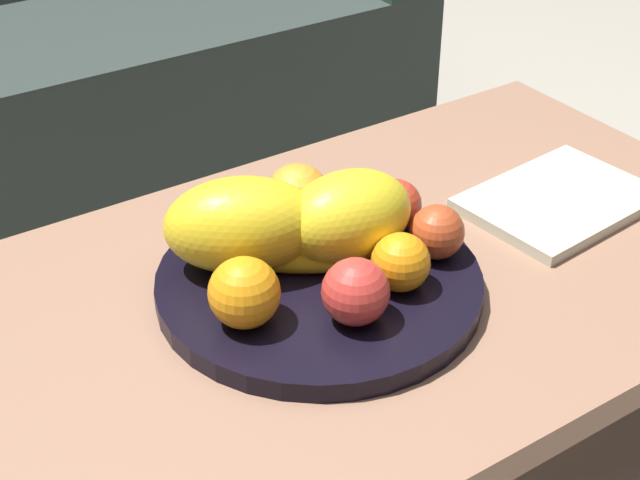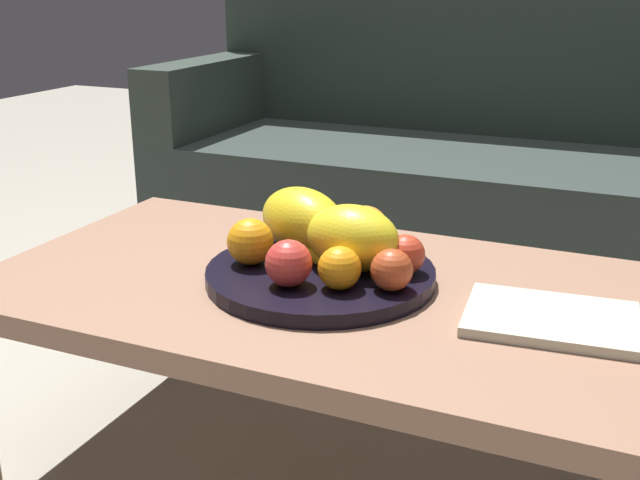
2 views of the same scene
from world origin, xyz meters
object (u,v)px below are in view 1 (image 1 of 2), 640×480
(orange_right, at_px, (401,262))
(melon_smaller_beside, at_px, (242,225))
(orange_left, at_px, (244,293))
(apple_front, at_px, (356,292))
(fruit_bowl, at_px, (320,284))
(melon_large_front, at_px, (348,216))
(magazine, at_px, (559,201))
(apple_left, at_px, (437,232))
(coffee_table, at_px, (339,309))
(banana_bunch, at_px, (297,245))
(apple_right, at_px, (396,205))
(orange_front, at_px, (297,196))

(orange_right, bearing_deg, melon_smaller_beside, 132.87)
(orange_left, distance_m, apple_front, 0.12)
(fruit_bowl, relative_size, orange_left, 4.86)
(melon_large_front, xyz_separation_m, magazine, (0.33, -0.03, -0.07))
(apple_left, bearing_deg, fruit_bowl, 163.33)
(coffee_table, relative_size, apple_left, 17.90)
(coffee_table, distance_m, melon_large_front, 0.12)
(melon_large_front, xyz_separation_m, orange_right, (0.01, -0.09, -0.02))
(melon_smaller_beside, distance_m, orange_left, 0.11)
(melon_smaller_beside, relative_size, banana_bunch, 1.17)
(melon_large_front, height_order, orange_left, melon_large_front)
(apple_front, xyz_separation_m, magazine, (0.40, 0.08, -0.05))
(coffee_table, distance_m, melon_smaller_beside, 0.17)
(orange_right, relative_size, apple_front, 0.91)
(orange_left, relative_size, apple_right, 1.21)
(magazine, bearing_deg, banana_bunch, 168.16)
(apple_right, relative_size, banana_bunch, 0.42)
(apple_front, bearing_deg, apple_left, 17.56)
(apple_front, height_order, apple_right, apple_front)
(fruit_bowl, height_order, melon_smaller_beside, melon_smaller_beside)
(magazine, bearing_deg, apple_front, -174.41)
(orange_right, bearing_deg, coffee_table, 116.14)
(orange_right, bearing_deg, apple_left, 19.91)
(orange_front, bearing_deg, orange_left, -138.45)
(melon_smaller_beside, bearing_deg, orange_left, -118.96)
(fruit_bowl, bearing_deg, orange_left, -166.49)
(apple_right, bearing_deg, apple_front, -140.15)
(fruit_bowl, bearing_deg, magazine, -2.14)
(orange_front, xyz_separation_m, magazine, (0.34, -0.12, -0.06))
(coffee_table, height_order, melon_smaller_beside, melon_smaller_beside)
(apple_left, bearing_deg, banana_bunch, 154.61)
(melon_large_front, xyz_separation_m, apple_left, (0.09, -0.06, -0.02))
(magazine, bearing_deg, coffee_table, 171.99)
(coffee_table, distance_m, orange_front, 0.15)
(orange_front, bearing_deg, apple_front, -104.80)
(apple_left, xyz_separation_m, magazine, (0.24, 0.03, -0.05))
(magazine, bearing_deg, orange_right, -175.48)
(melon_large_front, height_order, apple_front, melon_large_front)
(banana_bunch, bearing_deg, fruit_bowl, -67.31)
(melon_large_front, bearing_deg, orange_left, -165.12)
(melon_smaller_beside, bearing_deg, coffee_table, -35.43)
(coffee_table, relative_size, orange_right, 17.34)
(melon_large_front, relative_size, magazine, 0.65)
(orange_left, height_order, apple_front, orange_left)
(melon_large_front, relative_size, apple_right, 2.45)
(orange_front, xyz_separation_m, apple_right, (0.10, -0.07, -0.01))
(melon_smaller_beside, relative_size, apple_right, 2.79)
(coffee_table, distance_m, apple_right, 0.15)
(melon_smaller_beside, bearing_deg, melon_large_front, -23.99)
(apple_front, bearing_deg, melon_smaller_beside, 107.37)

